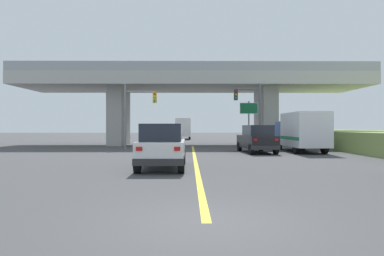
{
  "coord_description": "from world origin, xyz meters",
  "views": [
    {
      "loc": [
        -0.34,
        -6.77,
        1.87
      ],
      "look_at": [
        -0.16,
        15.97,
        1.82
      ],
      "focal_mm": 32.7,
      "sensor_mm": 36.0,
      "label": 1
    }
  ],
  "objects_px": {
    "suv_crossing": "(257,139)",
    "traffic_signal_farside": "(136,108)",
    "traffic_signal_nearside": "(251,107)",
    "highway_sign": "(249,113)",
    "semi_truck_distant": "(183,128)",
    "box_truck": "(301,131)",
    "suv_lead": "(163,146)"
  },
  "relations": [
    {
      "from": "suv_lead",
      "to": "suv_crossing",
      "type": "height_order",
      "value": "same"
    },
    {
      "from": "suv_crossing",
      "to": "traffic_signal_farside",
      "type": "height_order",
      "value": "traffic_signal_farside"
    },
    {
      "from": "traffic_signal_nearside",
      "to": "traffic_signal_farside",
      "type": "distance_m",
      "value": 10.08
    },
    {
      "from": "suv_crossing",
      "to": "highway_sign",
      "type": "distance_m",
      "value": 8.9
    },
    {
      "from": "suv_lead",
      "to": "suv_crossing",
      "type": "bearing_deg",
      "value": 57.3
    },
    {
      "from": "suv_crossing",
      "to": "box_truck",
      "type": "bearing_deg",
      "value": 10.01
    },
    {
      "from": "box_truck",
      "to": "suv_crossing",
      "type": "bearing_deg",
      "value": -165.47
    },
    {
      "from": "suv_crossing",
      "to": "box_truck",
      "type": "height_order",
      "value": "box_truck"
    },
    {
      "from": "suv_lead",
      "to": "box_truck",
      "type": "height_order",
      "value": "box_truck"
    },
    {
      "from": "box_truck",
      "to": "highway_sign",
      "type": "bearing_deg",
      "value": 109.32
    },
    {
      "from": "suv_lead",
      "to": "box_truck",
      "type": "distance_m",
      "value": 14.34
    },
    {
      "from": "box_truck",
      "to": "semi_truck_distant",
      "type": "bearing_deg",
      "value": 108.48
    },
    {
      "from": "semi_truck_distant",
      "to": "box_truck",
      "type": "bearing_deg",
      "value": -71.52
    },
    {
      "from": "suv_lead",
      "to": "traffic_signal_nearside",
      "type": "xyz_separation_m",
      "value": [
        6.68,
        14.68,
        2.63
      ]
    },
    {
      "from": "box_truck",
      "to": "highway_sign",
      "type": "relative_size",
      "value": 1.55
    },
    {
      "from": "box_truck",
      "to": "traffic_signal_farside",
      "type": "relative_size",
      "value": 1.23
    },
    {
      "from": "suv_crossing",
      "to": "semi_truck_distant",
      "type": "height_order",
      "value": "semi_truck_distant"
    },
    {
      "from": "traffic_signal_farside",
      "to": "suv_lead",
      "type": "bearing_deg",
      "value": -76.59
    },
    {
      "from": "traffic_signal_nearside",
      "to": "highway_sign",
      "type": "distance_m",
      "value": 3.52
    },
    {
      "from": "suv_crossing",
      "to": "highway_sign",
      "type": "xyz_separation_m",
      "value": [
        0.88,
        8.57,
        2.26
      ]
    },
    {
      "from": "suv_crossing",
      "to": "box_truck",
      "type": "distance_m",
      "value": 3.72
    },
    {
      "from": "suv_crossing",
      "to": "semi_truck_distant",
      "type": "distance_m",
      "value": 29.76
    },
    {
      "from": "highway_sign",
      "to": "semi_truck_distant",
      "type": "xyz_separation_m",
      "value": [
        -6.76,
        20.61,
        -1.61
      ]
    },
    {
      "from": "suv_lead",
      "to": "suv_crossing",
      "type": "xyz_separation_m",
      "value": [
        6.16,
        9.6,
        -0.0
      ]
    },
    {
      "from": "suv_crossing",
      "to": "semi_truck_distant",
      "type": "bearing_deg",
      "value": 96.88
    },
    {
      "from": "traffic_signal_nearside",
      "to": "highway_sign",
      "type": "bearing_deg",
      "value": 83.97
    },
    {
      "from": "suv_crossing",
      "to": "traffic_signal_farside",
      "type": "distance_m",
      "value": 10.93
    },
    {
      "from": "box_truck",
      "to": "semi_truck_distant",
      "type": "height_order",
      "value": "semi_truck_distant"
    },
    {
      "from": "traffic_signal_farside",
      "to": "semi_truck_distant",
      "type": "bearing_deg",
      "value": 81.46
    },
    {
      "from": "box_truck",
      "to": "semi_truck_distant",
      "type": "xyz_separation_m",
      "value": [
        -9.44,
        28.25,
        0.1
      ]
    },
    {
      "from": "box_truck",
      "to": "traffic_signal_nearside",
      "type": "height_order",
      "value": "traffic_signal_nearside"
    },
    {
      "from": "suv_crossing",
      "to": "traffic_signal_nearside",
      "type": "relative_size",
      "value": 0.86
    }
  ]
}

